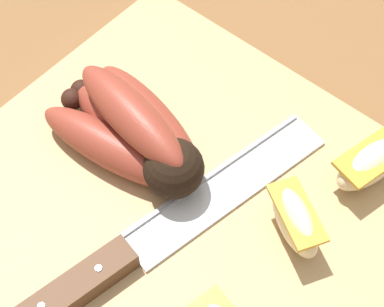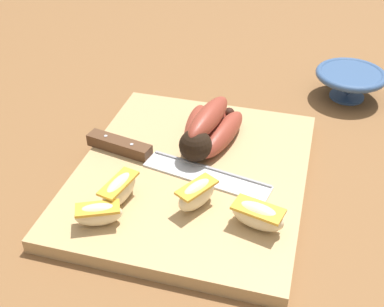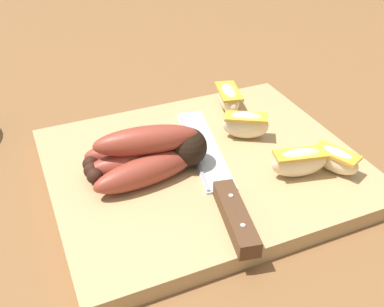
% 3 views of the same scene
% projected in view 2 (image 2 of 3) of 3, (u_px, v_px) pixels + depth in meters
% --- Properties ---
extents(ground_plane, '(6.00, 6.00, 0.00)m').
position_uv_depth(ground_plane, '(193.00, 176.00, 0.72)').
color(ground_plane, brown).
extents(cutting_board, '(0.37, 0.31, 0.02)m').
position_uv_depth(cutting_board, '(192.00, 175.00, 0.70)').
color(cutting_board, tan).
rests_on(cutting_board, ground_plane).
extents(banana_bunch, '(0.14, 0.10, 0.06)m').
position_uv_depth(banana_bunch, '(208.00, 130.00, 0.73)').
color(banana_bunch, black).
rests_on(banana_bunch, cutting_board).
extents(chefs_knife, '(0.08, 0.28, 0.02)m').
position_uv_depth(chefs_knife, '(148.00, 155.00, 0.71)').
color(chefs_knife, silver).
rests_on(chefs_knife, cutting_board).
extents(apple_wedge_near, '(0.06, 0.05, 0.04)m').
position_uv_depth(apple_wedge_near, '(197.00, 194.00, 0.62)').
color(apple_wedge_near, beige).
rests_on(apple_wedge_near, cutting_board).
extents(apple_wedge_middle, '(0.04, 0.06, 0.03)m').
position_uv_depth(apple_wedge_middle, '(98.00, 214.00, 0.60)').
color(apple_wedge_middle, beige).
rests_on(apple_wedge_middle, cutting_board).
extents(apple_wedge_far, '(0.04, 0.07, 0.03)m').
position_uv_depth(apple_wedge_far, '(258.00, 215.00, 0.60)').
color(apple_wedge_far, beige).
rests_on(apple_wedge_far, cutting_board).
extents(apple_wedge_extra, '(0.07, 0.04, 0.04)m').
position_uv_depth(apple_wedge_extra, '(119.00, 190.00, 0.63)').
color(apple_wedge_extra, beige).
rests_on(apple_wedge_extra, cutting_board).
extents(ceramic_bowl, '(0.12, 0.12, 0.05)m').
position_uv_depth(ceramic_bowl, '(350.00, 82.00, 0.88)').
color(ceramic_bowl, '#385684').
rests_on(ceramic_bowl, ground_plane).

